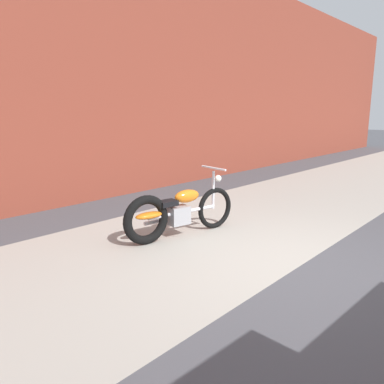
% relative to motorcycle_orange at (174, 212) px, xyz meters
% --- Properties ---
extents(ground_plane, '(80.00, 80.00, 0.00)m').
position_rel_motorcycle_orange_xyz_m(ground_plane, '(0.21, -1.94, -0.40)').
color(ground_plane, '#47474C').
extents(sidewalk_slab, '(36.00, 3.50, 0.01)m').
position_rel_motorcycle_orange_xyz_m(sidewalk_slab, '(0.21, -0.19, -0.40)').
color(sidewalk_slab, '#9E998E').
rests_on(sidewalk_slab, ground).
extents(brick_building_wall, '(36.00, 0.50, 5.75)m').
position_rel_motorcycle_orange_xyz_m(brick_building_wall, '(0.21, 3.26, 2.48)').
color(brick_building_wall, brown).
rests_on(brick_building_wall, ground).
extents(motorcycle_orange, '(1.99, 0.69, 1.03)m').
position_rel_motorcycle_orange_xyz_m(motorcycle_orange, '(0.00, 0.00, 0.00)').
color(motorcycle_orange, black).
rests_on(motorcycle_orange, ground).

